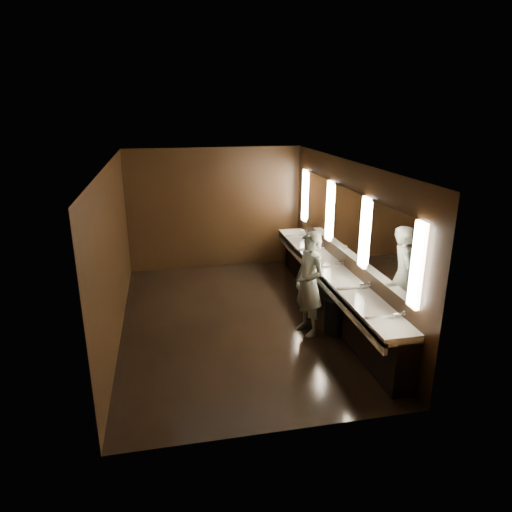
{
  "coord_description": "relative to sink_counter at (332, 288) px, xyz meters",
  "views": [
    {
      "loc": [
        -1.13,
        -7.34,
        3.7
      ],
      "look_at": [
        0.36,
        0.0,
        1.21
      ],
      "focal_mm": 32.0,
      "sensor_mm": 36.0,
      "label": 1
    }
  ],
  "objects": [
    {
      "name": "floor",
      "position": [
        -1.79,
        0.0,
        -0.5
      ],
      "size": [
        6.0,
        6.0,
        0.0
      ],
      "primitive_type": "plane",
      "color": "black",
      "rests_on": "ground"
    },
    {
      "name": "trash_bin",
      "position": [
        -0.22,
        -0.75,
        -0.19
      ],
      "size": [
        0.49,
        0.49,
        0.61
      ],
      "primitive_type": "cylinder",
      "rotation": [
        0.0,
        0.0,
        -0.31
      ],
      "color": "black",
      "rests_on": "floor"
    },
    {
      "name": "wall_left",
      "position": [
        -3.79,
        0.0,
        0.9
      ],
      "size": [
        0.02,
        6.0,
        2.8
      ],
      "primitive_type": "cube",
      "color": "black",
      "rests_on": "floor"
    },
    {
      "name": "wall_front",
      "position": [
        -1.79,
        -3.0,
        0.9
      ],
      "size": [
        4.0,
        0.02,
        2.8
      ],
      "primitive_type": "cube",
      "color": "black",
      "rests_on": "floor"
    },
    {
      "name": "person",
      "position": [
        -0.67,
        -0.66,
        0.39
      ],
      "size": [
        0.59,
        0.74,
        1.77
      ],
      "primitive_type": "imported",
      "rotation": [
        0.0,
        0.0,
        -1.29
      ],
      "color": "#7DA6BB",
      "rests_on": "floor"
    },
    {
      "name": "wall_back",
      "position": [
        -1.79,
        3.0,
        0.9
      ],
      "size": [
        4.0,
        0.02,
        2.8
      ],
      "primitive_type": "cube",
      "color": "black",
      "rests_on": "floor"
    },
    {
      "name": "ceiling",
      "position": [
        -1.79,
        0.0,
        2.3
      ],
      "size": [
        4.0,
        6.0,
        0.02
      ],
      "primitive_type": "cube",
      "color": "#2D2D2B",
      "rests_on": "wall_back"
    },
    {
      "name": "wall_right",
      "position": [
        0.21,
        0.0,
        0.9
      ],
      "size": [
        0.02,
        6.0,
        2.8
      ],
      "primitive_type": "cube",
      "color": "black",
      "rests_on": "floor"
    },
    {
      "name": "mirror_band",
      "position": [
        0.19,
        -0.0,
        1.25
      ],
      "size": [
        0.06,
        5.03,
        1.15
      ],
      "color": "#FEEBC8",
      "rests_on": "wall_right"
    },
    {
      "name": "sink_counter",
      "position": [
        0.0,
        0.0,
        0.0
      ],
      "size": [
        0.55,
        5.4,
        1.01
      ],
      "color": "black",
      "rests_on": "floor"
    }
  ]
}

